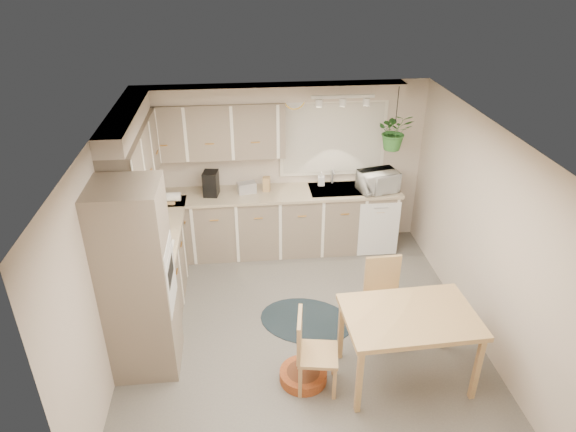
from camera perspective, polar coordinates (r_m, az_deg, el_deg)
The scene contains 35 objects.
floor at distance 6.19m, azimuth 1.36°, elevation -12.37°, with size 4.20×4.20×0.00m, color #67625A.
ceiling at distance 4.98m, azimuth 1.67°, elevation 9.15°, with size 4.20×4.20×0.00m, color silver.
wall_back at distance 7.36m, azimuth -0.52°, elevation 5.57°, with size 4.00×0.04×2.40m, color beige.
wall_front at distance 3.86m, azimuth 5.53°, elevation -18.86°, with size 4.00×0.04×2.40m, color beige.
wall_left at distance 5.63m, azimuth -19.20°, elevation -3.67°, with size 0.04×4.20×2.40m, color beige.
wall_right at distance 6.05m, azimuth 20.66°, elevation -1.64°, with size 0.04×4.20×2.40m, color beige.
base_cab_left at distance 6.68m, azimuth -14.23°, elevation -5.15°, with size 0.60×1.85×0.90m, color gray.
base_cab_back at distance 7.40m, azimuth -1.82°, elevation -0.76°, with size 3.60×0.60×0.90m, color gray.
counter_left at distance 6.44m, azimuth -14.62°, elevation -1.64°, with size 0.64×1.89×0.04m, color tan.
counter_back at distance 7.18m, azimuth -1.87°, elevation 2.50°, with size 3.64×0.64×0.04m, color tan.
oven_stack at distance 5.33m, azimuth -16.32°, elevation -7.04°, with size 0.65×0.65×2.10m, color gray.
wall_oven_face at distance 5.27m, azimuth -12.89°, elevation -6.95°, with size 0.02×0.56×0.58m, color silver.
upper_cab_left at distance 6.20m, azimuth -16.71°, elevation 6.17°, with size 0.35×2.00×0.75m, color gray.
upper_cab_back at distance 6.96m, azimuth -8.74°, elevation 9.40°, with size 2.00×0.35×0.75m, color gray.
soffit_left at distance 6.06m, azimuth -17.56°, elevation 10.32°, with size 0.30×2.00×0.20m, color beige.
soffit_back at distance 6.86m, azimuth -2.15°, elevation 13.55°, with size 3.60×0.30×0.20m, color beige.
cooktop at distance 5.94m, azimuth -15.25°, elevation -4.16°, with size 0.52×0.58×0.02m, color silver.
range_hood at distance 5.72m, azimuth -16.01°, elevation -0.30°, with size 0.40×0.60×0.14m, color silver.
window_blinds at distance 7.28m, azimuth 5.05°, elevation 8.58°, with size 1.40×0.02×1.00m, color beige.
window_frame at distance 7.29m, azimuth 5.03°, elevation 8.60°, with size 1.50×0.02×1.10m, color silver.
sink at distance 7.30m, azimuth 5.19°, elevation 2.68°, with size 0.70×0.48×0.10m, color #B6B8BE.
dishwasher_front at distance 7.38m, azimuth 10.05°, elevation -1.51°, with size 0.58×0.01×0.83m, color silver.
track_light_bar at distance 6.58m, azimuth 6.13°, elevation 13.07°, with size 0.80×0.04×0.04m, color silver.
wall_clock at distance 7.03m, azimuth 0.72°, elevation 12.92°, with size 0.30×0.30×0.03m, color gold.
dining_table at distance 5.49m, azimuth 12.97°, elevation -13.92°, with size 1.29×0.86×0.81m, color tan.
chair_left at distance 5.25m, azimuth 3.36°, elevation -14.88°, with size 0.41×0.41×0.88m, color tan.
chair_back at distance 5.95m, azimuth 10.80°, elevation -9.20°, with size 0.43×0.43×0.92m, color tan.
braided_rug at distance 6.30m, azimuth 2.01°, elevation -11.51°, with size 1.12×0.84×0.01m, color black.
pet_bed at distance 5.56m, azimuth 1.70°, elevation -17.28°, with size 0.49×0.49×0.11m, color #A85321.
microwave at distance 7.25m, azimuth 9.98°, elevation 4.08°, with size 0.53×0.29×0.36m, color silver.
soap_bottle at distance 7.37m, azimuth 3.70°, elevation 3.75°, with size 0.09×0.21×0.10m, color silver.
hanging_plant at distance 7.07m, azimuth 11.73°, elevation 8.78°, with size 0.46×0.51×0.40m, color #316F2C.
coffee_maker at distance 7.11m, azimuth -8.56°, elevation 3.60°, with size 0.19×0.23×0.34m, color black.
toaster at distance 7.15m, azimuth -4.61°, elevation 3.17°, with size 0.25×0.14×0.15m, color #B6B8BE.
knife_block at distance 7.18m, azimuth -2.41°, elevation 3.58°, with size 0.09×0.09×0.21m, color tan.
Camera 1 is at (-0.61, -4.68, 4.01)m, focal length 32.00 mm.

